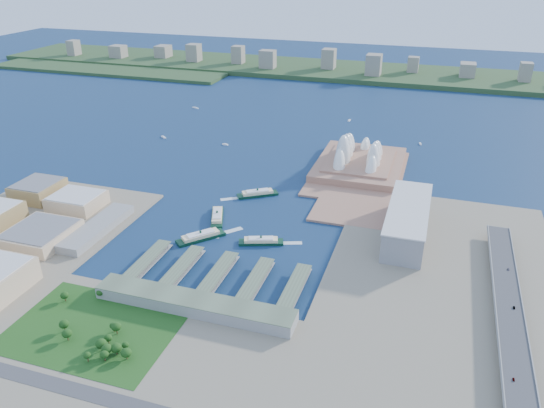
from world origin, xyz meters
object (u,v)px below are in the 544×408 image
(ferry_a, at_px, (217,215))
(car_b, at_px, (514,308))
(toaster_building, at_px, (407,221))
(car_a, at_px, (514,379))
(ferry_b, at_px, (258,192))
(opera_house, at_px, (361,150))
(ferry_d, at_px, (261,240))
(car_c, at_px, (508,269))
(ferry_c, at_px, (201,235))

(ferry_a, distance_m, car_b, 362.51)
(toaster_building, xyz_separation_m, car_a, (101.00, -234.49, -5.01))
(ferry_b, height_order, car_b, car_b)
(opera_house, distance_m, toaster_building, 219.62)
(car_a, bearing_deg, toaster_building, -66.70)
(ferry_d, relative_size, car_c, 13.10)
(ferry_a, xyz_separation_m, car_b, (345.57, -109.04, 10.14))
(car_b, bearing_deg, ferry_a, 162.49)
(opera_house, relative_size, car_c, 44.70)
(car_c, bearing_deg, car_b, -90.00)
(opera_house, height_order, ferry_d, opera_house)
(car_a, xyz_separation_m, car_c, (8.00, 166.21, -0.05))
(toaster_building, relative_size, ferry_c, 2.58)
(ferry_b, distance_m, ferry_d, 134.93)
(ferry_b, distance_m, car_a, 424.96)
(toaster_building, xyz_separation_m, ferry_d, (-161.76, -71.15, -15.51))
(car_a, bearing_deg, opera_house, -66.27)
(opera_house, distance_m, car_a, 474.90)
(ferry_b, relative_size, car_b, 13.74)
(ferry_c, bearing_deg, ferry_d, -128.43)
(car_b, relative_size, car_c, 1.04)
(ferry_d, bearing_deg, car_c, -108.50)
(toaster_building, distance_m, car_c, 128.72)
(toaster_building, xyz_separation_m, ferry_b, (-210.11, 54.82, -15.06))
(ferry_b, bearing_deg, toaster_building, 42.04)
(ferry_d, bearing_deg, ferry_b, 1.89)
(toaster_building, distance_m, ferry_d, 177.40)
(ferry_a, distance_m, car_c, 348.09)
(ferry_c, height_order, car_c, car_c)
(ferry_d, relative_size, car_a, 14.08)
(opera_house, height_order, ferry_c, opera_house)
(ferry_b, relative_size, ferry_d, 1.09)
(ferry_c, bearing_deg, opera_house, -75.19)
(ferry_c, bearing_deg, car_a, -162.51)
(car_a, distance_m, car_c, 166.40)
(ferry_a, xyz_separation_m, car_a, (337.57, -206.75, 10.09))
(ferry_a, height_order, ferry_b, ferry_b)
(ferry_a, height_order, car_b, car_b)
(ferry_b, height_order, car_c, car_c)
(ferry_b, height_order, ferry_d, ferry_b)
(car_b, bearing_deg, ferry_c, 171.20)
(ferry_d, height_order, car_c, car_c)
(toaster_building, xyz_separation_m, car_c, (109.00, -68.28, -5.07))
(ferry_a, bearing_deg, ferry_d, -51.16)
(car_a, relative_size, car_c, 0.93)
(car_b, distance_m, car_c, 68.50)
(ferry_a, relative_size, car_a, 15.25)
(ferry_b, relative_size, ferry_c, 0.96)
(ferry_a, bearing_deg, toaster_building, -14.34)
(toaster_building, bearing_deg, opera_house, 114.23)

